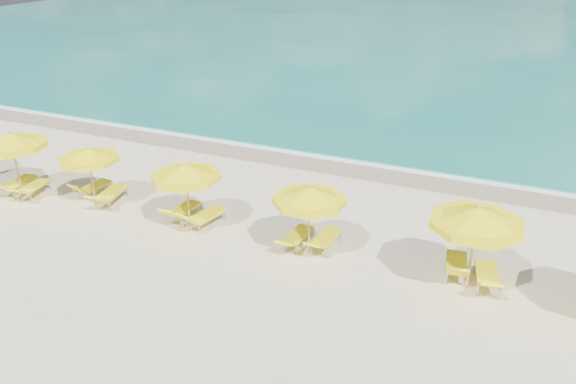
% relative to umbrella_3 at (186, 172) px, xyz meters
% --- Properties ---
extents(ground_plane, '(120.00, 120.00, 0.00)m').
position_rel_umbrella_3_xyz_m(ground_plane, '(2.95, -0.05, -1.96)').
color(ground_plane, beige).
extents(ocean, '(120.00, 80.00, 0.30)m').
position_rel_umbrella_3_xyz_m(ocean, '(2.95, 47.95, -1.96)').
color(ocean, '#136E5E').
rests_on(ocean, ground).
extents(wet_sand_band, '(120.00, 2.60, 0.01)m').
position_rel_umbrella_3_xyz_m(wet_sand_band, '(2.95, 7.35, -1.96)').
color(wet_sand_band, tan).
rests_on(wet_sand_band, ground).
extents(foam_line, '(120.00, 1.20, 0.03)m').
position_rel_umbrella_3_xyz_m(foam_line, '(2.95, 8.15, -1.96)').
color(foam_line, white).
rests_on(foam_line, ground).
extents(whitecap_near, '(14.00, 0.36, 0.05)m').
position_rel_umbrella_3_xyz_m(whitecap_near, '(-3.05, 16.95, -1.96)').
color(whitecap_near, white).
rests_on(whitecap_near, ground).
extents(whitecap_far, '(18.00, 0.30, 0.05)m').
position_rel_umbrella_3_xyz_m(whitecap_far, '(10.95, 23.95, -1.96)').
color(whitecap_far, white).
rests_on(whitecap_far, ground).
extents(umbrella_1, '(2.84, 2.84, 2.53)m').
position_rel_umbrella_3_xyz_m(umbrella_1, '(-7.09, -0.44, 0.20)').
color(umbrella_1, tan).
rests_on(umbrella_1, ground).
extents(umbrella_2, '(2.77, 2.77, 2.18)m').
position_rel_umbrella_3_xyz_m(umbrella_2, '(-4.14, 0.15, -0.10)').
color(umbrella_2, tan).
rests_on(umbrella_2, ground).
extents(umbrella_3, '(2.98, 2.98, 2.30)m').
position_rel_umbrella_3_xyz_m(umbrella_3, '(0.00, 0.00, 0.00)').
color(umbrella_3, tan).
rests_on(umbrella_3, ground).
extents(umbrella_4, '(2.91, 2.91, 2.26)m').
position_rel_umbrella_3_xyz_m(umbrella_4, '(4.28, 0.01, -0.03)').
color(umbrella_4, tan).
rests_on(umbrella_4, ground).
extents(umbrella_5, '(3.33, 3.33, 2.55)m').
position_rel_umbrella_3_xyz_m(umbrella_5, '(8.99, -0.00, 0.22)').
color(umbrella_5, tan).
rests_on(umbrella_5, ground).
extents(lounger_1_left, '(0.78, 1.91, 0.81)m').
position_rel_umbrella_3_xyz_m(lounger_1_left, '(-7.45, -0.25, -1.73)').
color(lounger_1_left, '#A5A8AD').
rests_on(lounger_1_left, ground).
extents(lounger_1_right, '(0.93, 1.85, 0.73)m').
position_rel_umbrella_3_xyz_m(lounger_1_right, '(-6.67, -0.28, -1.75)').
color(lounger_1_right, '#A5A8AD').
rests_on(lounger_1_right, ground).
extents(lounger_2_left, '(0.70, 1.71, 0.80)m').
position_rel_umbrella_3_xyz_m(lounger_2_left, '(-4.62, 0.66, -1.75)').
color(lounger_2_left, '#A5A8AD').
rests_on(lounger_2_left, ground).
extents(lounger_2_right, '(0.97, 2.02, 0.81)m').
position_rel_umbrella_3_xyz_m(lounger_2_right, '(-3.59, 0.36, -1.73)').
color(lounger_2_right, '#A5A8AD').
rests_on(lounger_2_right, ground).
extents(lounger_3_left, '(0.62, 1.74, 0.82)m').
position_rel_umbrella_3_xyz_m(lounger_3_left, '(-0.48, 0.34, -1.74)').
color(lounger_3_left, '#A5A8AD').
rests_on(lounger_3_left, ground).
extents(lounger_3_right, '(0.97, 1.91, 0.86)m').
position_rel_umbrella_3_xyz_m(lounger_3_right, '(0.47, 0.23, -1.73)').
color(lounger_3_right, '#A5A8AD').
rests_on(lounger_3_right, ground).
extents(lounger_4_left, '(0.65, 1.76, 0.63)m').
position_rel_umbrella_3_xyz_m(lounger_4_left, '(3.78, 0.30, -1.76)').
color(lounger_4_left, '#A5A8AD').
rests_on(lounger_4_left, ground).
extents(lounger_4_right, '(0.69, 1.80, 0.68)m').
position_rel_umbrella_3_xyz_m(lounger_4_right, '(4.65, 0.49, -1.75)').
color(lounger_4_right, '#A5A8AD').
rests_on(lounger_4_right, ground).
extents(lounger_5_left, '(0.82, 1.81, 0.85)m').
position_rel_umbrella_3_xyz_m(lounger_5_left, '(8.61, 0.52, -1.74)').
color(lounger_5_left, '#A5A8AD').
rests_on(lounger_5_left, ground).
extents(lounger_5_right, '(0.91, 1.90, 0.79)m').
position_rel_umbrella_3_xyz_m(lounger_5_right, '(9.47, 0.29, -1.74)').
color(lounger_5_right, '#A5A8AD').
rests_on(lounger_5_right, ground).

